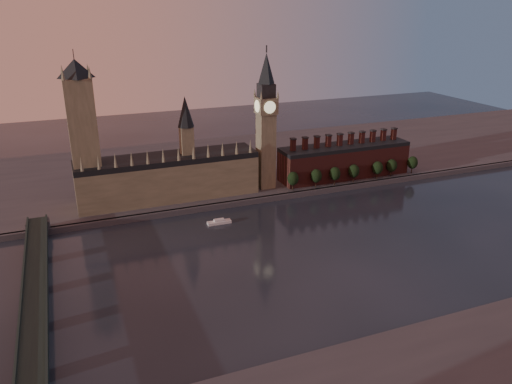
# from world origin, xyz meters

# --- Properties ---
(ground) EXTENTS (900.00, 900.00, 0.00)m
(ground) POSITION_xyz_m (0.00, 0.00, 0.00)
(ground) COLOR black
(ground) RESTS_ON ground
(north_bank) EXTENTS (900.00, 182.00, 4.00)m
(north_bank) POSITION_xyz_m (0.00, 178.04, 2.00)
(north_bank) COLOR #48484D
(north_bank) RESTS_ON ground
(palace_of_westminster) EXTENTS (130.00, 30.30, 74.00)m
(palace_of_westminster) POSITION_xyz_m (-64.41, 114.91, 21.63)
(palace_of_westminster) COLOR gray
(palace_of_westminster) RESTS_ON north_bank
(victoria_tower) EXTENTS (24.00, 24.00, 108.00)m
(victoria_tower) POSITION_xyz_m (-120.00, 115.00, 59.09)
(victoria_tower) COLOR gray
(victoria_tower) RESTS_ON north_bank
(big_ben) EXTENTS (15.00, 15.00, 107.00)m
(big_ben) POSITION_xyz_m (10.00, 110.00, 56.83)
(big_ben) COLOR gray
(big_ben) RESTS_ON north_bank
(chimney_block) EXTENTS (110.00, 25.00, 37.00)m
(chimney_block) POSITION_xyz_m (80.00, 110.00, 17.82)
(chimney_block) COLOR #582421
(chimney_block) RESTS_ON north_bank
(embankment_tree_0) EXTENTS (8.60, 8.60, 14.88)m
(embankment_tree_0) POSITION_xyz_m (26.48, 95.06, 13.47)
(embankment_tree_0) COLOR black
(embankment_tree_0) RESTS_ON north_bank
(embankment_tree_1) EXTENTS (8.60, 8.60, 14.88)m
(embankment_tree_1) POSITION_xyz_m (45.98, 94.18, 13.47)
(embankment_tree_1) COLOR black
(embankment_tree_1) RESTS_ON north_bank
(embankment_tree_2) EXTENTS (8.60, 8.60, 14.88)m
(embankment_tree_2) POSITION_xyz_m (62.21, 93.52, 13.47)
(embankment_tree_2) COLOR black
(embankment_tree_2) RESTS_ON north_bank
(embankment_tree_3) EXTENTS (8.60, 8.60, 14.88)m
(embankment_tree_3) POSITION_xyz_m (79.59, 93.69, 13.47)
(embankment_tree_3) COLOR black
(embankment_tree_3) RESTS_ON north_bank
(embankment_tree_4) EXTENTS (8.60, 8.60, 14.88)m
(embankment_tree_4) POSITION_xyz_m (102.12, 93.83, 13.47)
(embankment_tree_4) COLOR black
(embankment_tree_4) RESTS_ON north_bank
(embankment_tree_5) EXTENTS (8.60, 8.60, 14.88)m
(embankment_tree_5) POSITION_xyz_m (116.46, 94.65, 13.47)
(embankment_tree_5) COLOR black
(embankment_tree_5) RESTS_ON north_bank
(embankment_tree_6) EXTENTS (8.60, 8.60, 14.88)m
(embankment_tree_6) POSITION_xyz_m (137.78, 95.10, 13.47)
(embankment_tree_6) COLOR black
(embankment_tree_6) RESTS_ON north_bank
(westminster_bridge) EXTENTS (14.00, 200.00, 11.55)m
(westminster_bridge) POSITION_xyz_m (-155.00, -2.70, 7.44)
(westminster_bridge) COLOR #1B2A25
(westminster_bridge) RESTS_ON ground
(river_boat) EXTENTS (16.13, 4.88, 3.21)m
(river_boat) POSITION_xyz_m (-42.58, 64.77, 1.23)
(river_boat) COLOR silver
(river_boat) RESTS_ON ground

